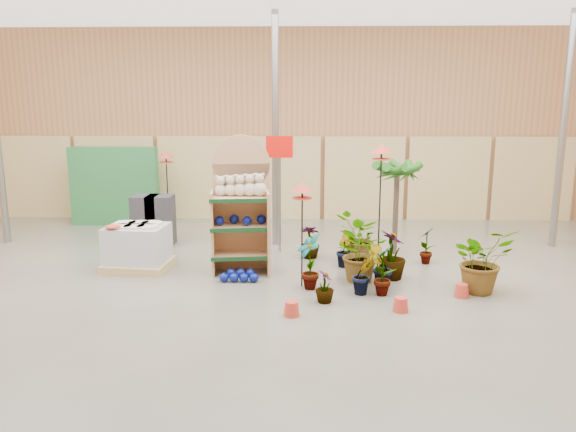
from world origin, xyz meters
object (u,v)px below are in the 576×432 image
(potted_plant_2, at_px, (357,253))
(pallet_stack, at_px, (138,247))
(bird_table_front, at_px, (302,191))
(display_shelf, at_px, (241,210))

(potted_plant_2, bearing_deg, pallet_stack, 171.71)
(bird_table_front, distance_m, potted_plant_2, 1.40)
(pallet_stack, bearing_deg, display_shelf, 5.25)
(bird_table_front, relative_size, potted_plant_2, 1.76)
(bird_table_front, bearing_deg, pallet_stack, 163.55)
(pallet_stack, relative_size, potted_plant_2, 1.24)
(bird_table_front, height_order, potted_plant_2, bird_table_front)
(display_shelf, relative_size, pallet_stack, 1.99)
(display_shelf, height_order, bird_table_front, display_shelf)
(display_shelf, xyz_separation_m, pallet_stack, (-1.79, 0.02, -0.66))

